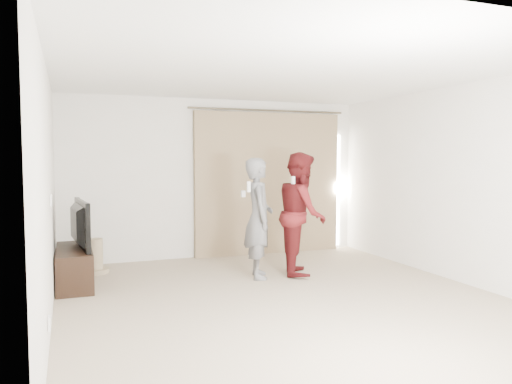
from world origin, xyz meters
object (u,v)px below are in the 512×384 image
person_man (259,218)px  tv_console (74,267)px  person_woman (302,213)px  tv (73,224)px

person_man → tv_console: bearing=169.4°
person_man → person_woman: size_ratio=0.96×
tv_console → tv: size_ratio=1.16×
person_man → person_woman: 0.65m
person_man → tv: bearing=169.4°
tv_console → person_woman: bearing=-8.3°
tv → person_woman: person_woman is taller
tv → person_man: person_man is taller
tv → person_man: 2.41m
tv_console → person_woman: size_ratio=0.73×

